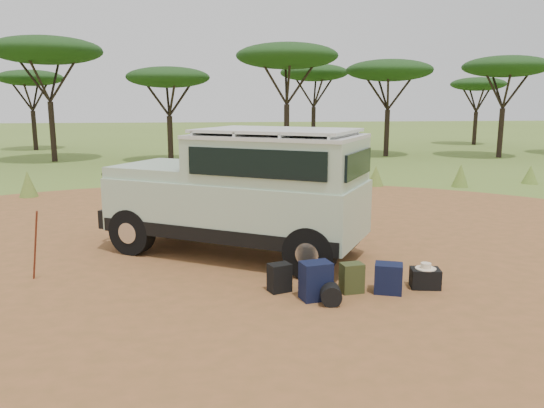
{
  "coord_description": "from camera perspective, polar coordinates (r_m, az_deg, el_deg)",
  "views": [
    {
      "loc": [
        -0.23,
        -9.64,
        3.09
      ],
      "look_at": [
        1.11,
        1.01,
        1.0
      ],
      "focal_mm": 35.0,
      "sensor_mm": 36.0,
      "label": 1
    }
  ],
  "objects": [
    {
      "name": "ground",
      "position": [
        10.13,
        -5.58,
        -6.8
      ],
      "size": [
        140.0,
        140.0,
        0.0
      ],
      "primitive_type": "plane",
      "color": "olive",
      "rests_on": "ground"
    },
    {
      "name": "hard_case",
      "position": [
        9.33,
        16.15,
        -7.69
      ],
      "size": [
        0.53,
        0.42,
        0.34
      ],
      "primitive_type": "cube",
      "rotation": [
        0.0,
        0.0,
        -0.19
      ],
      "color": "black",
      "rests_on": "ground"
    },
    {
      "name": "backpack_olive",
      "position": [
        8.84,
        8.57,
        -7.88
      ],
      "size": [
        0.39,
        0.31,
        0.5
      ],
      "primitive_type": "cube",
      "rotation": [
        0.0,
        0.0,
        0.15
      ],
      "color": "#3F4720",
      "rests_on": "ground"
    },
    {
      "name": "backpack_black",
      "position": [
        8.78,
        0.81,
        -7.94
      ],
      "size": [
        0.41,
        0.36,
        0.48
      ],
      "primitive_type": "cube",
      "rotation": [
        0.0,
        0.0,
        0.34
      ],
      "color": "black",
      "rests_on": "ground"
    },
    {
      "name": "duffel_navy",
      "position": [
        8.92,
        12.41,
        -7.82
      ],
      "size": [
        0.53,
        0.46,
        0.5
      ],
      "primitive_type": "cube",
      "rotation": [
        0.0,
        0.0,
        -0.35
      ],
      "color": "#101633",
      "rests_on": "ground"
    },
    {
      "name": "grass_fringe",
      "position": [
        18.51,
        -6.05,
        2.62
      ],
      "size": [
        36.6,
        1.6,
        0.9
      ],
      "color": "olive",
      "rests_on": "ground"
    },
    {
      "name": "backpack_navy",
      "position": [
        8.46,
        4.73,
        -8.24
      ],
      "size": [
        0.53,
        0.42,
        0.61
      ],
      "primitive_type": "cube",
      "rotation": [
        0.0,
        0.0,
        0.21
      ],
      "color": "#101633",
      "rests_on": "ground"
    },
    {
      "name": "safari_vehicle",
      "position": [
        10.67,
        -3.07,
        1.02
      ],
      "size": [
        5.55,
        4.45,
        2.57
      ],
      "rotation": [
        0.0,
        0.0,
        -0.54
      ],
      "color": "#A7BFA3",
      "rests_on": "ground"
    },
    {
      "name": "safari_hat",
      "position": [
        9.27,
        16.21,
        -6.49
      ],
      "size": [
        0.34,
        0.34,
        0.1
      ],
      "color": "beige",
      "rests_on": "hard_case"
    },
    {
      "name": "stuff_sack",
      "position": [
        8.33,
        6.32,
        -9.64
      ],
      "size": [
        0.36,
        0.36,
        0.33
      ],
      "primitive_type": "cylinder",
      "rotation": [
        1.57,
        0.0,
        -0.12
      ],
      "color": "black",
      "rests_on": "ground"
    },
    {
      "name": "dirt_clearing",
      "position": [
        10.13,
        -5.58,
        -6.78
      ],
      "size": [
        23.0,
        23.0,
        0.01
      ],
      "primitive_type": "cylinder",
      "color": "#9A5A32",
      "rests_on": "ground"
    },
    {
      "name": "walking_staff",
      "position": [
        9.99,
        -24.11,
        -4.13
      ],
      "size": [
        0.3,
        0.38,
        1.29
      ],
      "primitive_type": "cylinder",
      "rotation": [
        0.32,
        0.0,
        0.65
      ],
      "color": "maroon",
      "rests_on": "ground"
    },
    {
      "name": "acacia_treeline",
      "position": [
        29.52,
        -5.44,
        14.44
      ],
      "size": [
        46.7,
        13.2,
        6.26
      ],
      "color": "black",
      "rests_on": "ground"
    }
  ]
}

